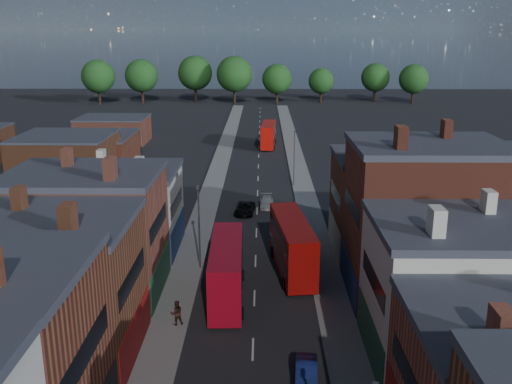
{
  "coord_description": "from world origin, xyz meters",
  "views": [
    {
      "loc": [
        0.62,
        -19.66,
        21.76
      ],
      "look_at": [
        0.0,
        36.13,
        5.84
      ],
      "focal_mm": 40.0,
      "sensor_mm": 36.0,
      "label": 1
    }
  ],
  "objects_px": {
    "bus_2": "(268,134)",
    "car_2": "(245,208)",
    "car_3": "(267,202)",
    "ped_3": "(316,281)",
    "bus_1": "(292,244)",
    "car_1": "(306,373)",
    "ped_1": "(177,313)",
    "bus_0": "(227,270)"
  },
  "relations": [
    {
      "from": "car_2",
      "to": "car_3",
      "type": "relative_size",
      "value": 1.08
    },
    {
      "from": "bus_0",
      "to": "ped_3",
      "type": "height_order",
      "value": "bus_0"
    },
    {
      "from": "car_1",
      "to": "ped_3",
      "type": "xyz_separation_m",
      "value": [
        1.82,
        13.13,
        0.31
      ]
    },
    {
      "from": "car_1",
      "to": "ped_3",
      "type": "bearing_deg",
      "value": 86.17
    },
    {
      "from": "ped_3",
      "to": "bus_2",
      "type": "bearing_deg",
      "value": -18.28
    },
    {
      "from": "bus_2",
      "to": "ped_3",
      "type": "bearing_deg",
      "value": -83.18
    },
    {
      "from": "car_1",
      "to": "car_2",
      "type": "xyz_separation_m",
      "value": [
        -4.96,
        34.74,
        0.01
      ]
    },
    {
      "from": "bus_2",
      "to": "car_3",
      "type": "relative_size",
      "value": 2.4
    },
    {
      "from": "bus_0",
      "to": "car_3",
      "type": "xyz_separation_m",
      "value": [
        3.53,
        25.83,
        -1.97
      ]
    },
    {
      "from": "bus_0",
      "to": "car_1",
      "type": "bearing_deg",
      "value": -65.32
    },
    {
      "from": "ped_3",
      "to": "car_2",
      "type": "bearing_deg",
      "value": -4.04
    },
    {
      "from": "car_3",
      "to": "ped_3",
      "type": "bearing_deg",
      "value": -82.32
    },
    {
      "from": "ped_1",
      "to": "ped_3",
      "type": "bearing_deg",
      "value": -168.13
    },
    {
      "from": "car_3",
      "to": "ped_3",
      "type": "relative_size",
      "value": 2.61
    },
    {
      "from": "car_2",
      "to": "bus_2",
      "type": "bearing_deg",
      "value": 90.41
    },
    {
      "from": "bus_0",
      "to": "bus_1",
      "type": "height_order",
      "value": "bus_1"
    },
    {
      "from": "car_2",
      "to": "ped_3",
      "type": "relative_size",
      "value": 2.83
    },
    {
      "from": "bus_1",
      "to": "car_1",
      "type": "height_order",
      "value": "bus_1"
    },
    {
      "from": "bus_2",
      "to": "ped_1",
      "type": "height_order",
      "value": "bus_2"
    },
    {
      "from": "bus_2",
      "to": "car_3",
      "type": "height_order",
      "value": "bus_2"
    },
    {
      "from": "car_1",
      "to": "ped_3",
      "type": "height_order",
      "value": "ped_3"
    },
    {
      "from": "bus_2",
      "to": "car_2",
      "type": "height_order",
      "value": "bus_2"
    },
    {
      "from": "car_1",
      "to": "bus_1",
      "type": "bearing_deg",
      "value": 94.27
    },
    {
      "from": "bus_1",
      "to": "car_2",
      "type": "height_order",
      "value": "bus_1"
    },
    {
      "from": "bus_0",
      "to": "bus_1",
      "type": "relative_size",
      "value": 0.96
    },
    {
      "from": "bus_2",
      "to": "car_1",
      "type": "bearing_deg",
      "value": -85.09
    },
    {
      "from": "bus_2",
      "to": "car_1",
      "type": "relative_size",
      "value": 2.66
    },
    {
      "from": "car_1",
      "to": "ped_1",
      "type": "height_order",
      "value": "ped_1"
    },
    {
      "from": "car_1",
      "to": "ped_3",
      "type": "relative_size",
      "value": 2.36
    },
    {
      "from": "bus_2",
      "to": "car_2",
      "type": "relative_size",
      "value": 2.22
    },
    {
      "from": "car_1",
      "to": "car_3",
      "type": "bearing_deg",
      "value": 97.5
    },
    {
      "from": "bus_2",
      "to": "car_1",
      "type": "xyz_separation_m",
      "value": [
        1.69,
        -76.24,
        -1.79
      ]
    },
    {
      "from": "bus_0",
      "to": "car_3",
      "type": "height_order",
      "value": "bus_0"
    },
    {
      "from": "bus_1",
      "to": "car_3",
      "type": "distance_m",
      "value": 20.35
    },
    {
      "from": "bus_2",
      "to": "car_2",
      "type": "distance_m",
      "value": 41.67
    },
    {
      "from": "bus_1",
      "to": "bus_2",
      "type": "bearing_deg",
      "value": 84.74
    },
    {
      "from": "ped_3",
      "to": "bus_0",
      "type": "bearing_deg",
      "value": 79.0
    },
    {
      "from": "car_3",
      "to": "ped_1",
      "type": "distance_m",
      "value": 31.25
    },
    {
      "from": "bus_0",
      "to": "car_2",
      "type": "relative_size",
      "value": 2.36
    },
    {
      "from": "bus_0",
      "to": "car_1",
      "type": "xyz_separation_m",
      "value": [
        5.79,
        -11.73,
        -1.96
      ]
    },
    {
      "from": "bus_2",
      "to": "car_3",
      "type": "xyz_separation_m",
      "value": [
        -0.58,
        -38.68,
        -1.8
      ]
    },
    {
      "from": "bus_1",
      "to": "ped_1",
      "type": "distance_m",
      "value": 13.95
    }
  ]
}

